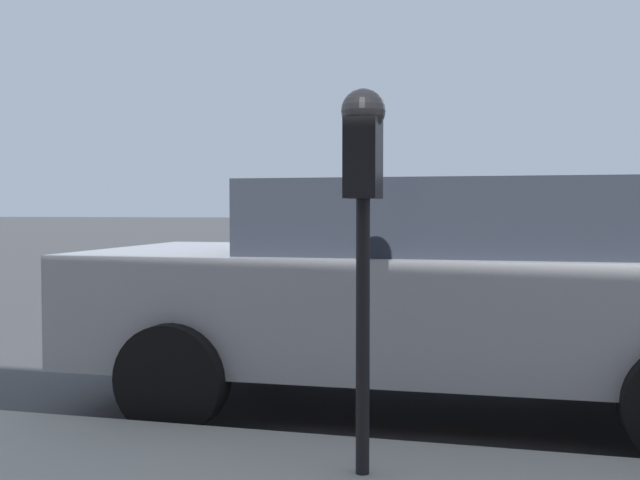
# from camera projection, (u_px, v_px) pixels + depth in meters

# --- Properties ---
(ground_plane) EXTENTS (220.00, 220.00, 0.00)m
(ground_plane) POSITION_uv_depth(u_px,v_px,m) (512.00, 377.00, 5.72)
(ground_plane) COLOR #424244
(parking_meter) EXTENTS (0.21, 0.19, 1.66)m
(parking_meter) POSITION_uv_depth(u_px,v_px,m) (363.00, 180.00, 3.20)
(parking_meter) COLOR black
(parking_meter) RESTS_ON sidewalk
(car_silver) EXTENTS (2.23, 4.42, 1.46)m
(car_silver) POSITION_uv_depth(u_px,v_px,m) (433.00, 286.00, 4.88)
(car_silver) COLOR #B7BABF
(car_silver) RESTS_ON ground_plane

